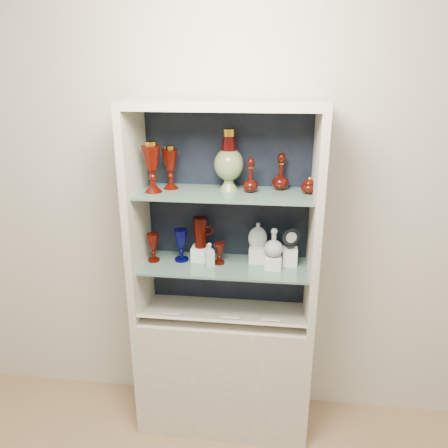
# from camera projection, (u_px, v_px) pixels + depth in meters

# --- Properties ---
(wall_back) EXTENTS (3.50, 0.02, 2.80)m
(wall_back) POSITION_uv_depth(u_px,v_px,m) (229.00, 195.00, 2.51)
(wall_back) COLOR beige
(wall_back) RESTS_ON ground
(cabinet_base) EXTENTS (1.00, 0.40, 0.75)m
(cabinet_base) POSITION_uv_depth(u_px,v_px,m) (224.00, 368.00, 2.65)
(cabinet_base) COLOR #B7AE9C
(cabinet_base) RESTS_ON ground
(cabinet_back_panel) EXTENTS (0.98, 0.02, 1.15)m
(cabinet_back_panel) POSITION_uv_depth(u_px,v_px,m) (228.00, 209.00, 2.51)
(cabinet_back_panel) COLOR black
(cabinet_back_panel) RESTS_ON cabinet_base
(cabinet_side_left) EXTENTS (0.04, 0.40, 1.15)m
(cabinet_side_left) POSITION_uv_depth(u_px,v_px,m) (137.00, 216.00, 2.39)
(cabinet_side_left) COLOR #B7AE9C
(cabinet_side_left) RESTS_ON cabinet_base
(cabinet_side_right) EXTENTS (0.04, 0.40, 1.15)m
(cabinet_side_right) POSITION_uv_depth(u_px,v_px,m) (315.00, 223.00, 2.28)
(cabinet_side_right) COLOR #B7AE9C
(cabinet_side_right) RESTS_ON cabinet_base
(cabinet_top_cap) EXTENTS (1.00, 0.40, 0.04)m
(cabinet_top_cap) POSITION_uv_depth(u_px,v_px,m) (224.00, 105.00, 2.14)
(cabinet_top_cap) COLOR #B7AE9C
(cabinet_top_cap) RESTS_ON cabinet_side_left
(shelf_lower) EXTENTS (0.92, 0.34, 0.01)m
(shelf_lower) POSITION_uv_depth(u_px,v_px,m) (224.00, 266.00, 2.44)
(shelf_lower) COLOR slate
(shelf_lower) RESTS_ON cabinet_side_left
(shelf_upper) EXTENTS (0.92, 0.34, 0.01)m
(shelf_upper) POSITION_uv_depth(u_px,v_px,m) (224.00, 194.00, 2.31)
(shelf_upper) COLOR slate
(shelf_upper) RESTS_ON cabinet_side_left
(label_ledge) EXTENTS (0.92, 0.17, 0.09)m
(label_ledge) POSITION_uv_depth(u_px,v_px,m) (222.00, 319.00, 2.41)
(label_ledge) COLOR #B7AE9C
(label_ledge) RESTS_ON cabinet_base
(label_card_0) EXTENTS (0.10, 0.06, 0.03)m
(label_card_0) POSITION_uv_depth(u_px,v_px,m) (271.00, 320.00, 2.37)
(label_card_0) COLOR white
(label_card_0) RESTS_ON label_ledge
(label_card_1) EXTENTS (0.10, 0.06, 0.03)m
(label_card_1) POSITION_uv_depth(u_px,v_px,m) (231.00, 317.00, 2.40)
(label_card_1) COLOR white
(label_card_1) RESTS_ON label_ledge
(label_card_2) EXTENTS (0.10, 0.06, 0.03)m
(label_card_2) POSITION_uv_depth(u_px,v_px,m) (172.00, 314.00, 2.44)
(label_card_2) COLOR white
(label_card_2) RESTS_ON label_ledge
(pedestal_lamp_left) EXTENTS (0.12, 0.12, 0.27)m
(pedestal_lamp_left) POSITION_uv_depth(u_px,v_px,m) (152.00, 167.00, 2.27)
(pedestal_lamp_left) COLOR #470A04
(pedestal_lamp_left) RESTS_ON shelf_upper
(pedestal_lamp_right) EXTENTS (0.11, 0.11, 0.23)m
(pedestal_lamp_right) POSITION_uv_depth(u_px,v_px,m) (170.00, 167.00, 2.34)
(pedestal_lamp_right) COLOR #470A04
(pedestal_lamp_right) RESTS_ON shelf_upper
(enamel_urn) EXTENTS (0.17, 0.17, 0.32)m
(enamel_urn) POSITION_uv_depth(u_px,v_px,m) (229.00, 160.00, 2.30)
(enamel_urn) COLOR #0F4D14
(enamel_urn) RESTS_ON shelf_upper
(ruby_decanter_a) EXTENTS (0.10, 0.10, 0.20)m
(ruby_decanter_a) POSITION_uv_depth(u_px,v_px,m) (251.00, 173.00, 2.28)
(ruby_decanter_a) COLOR #420C06
(ruby_decanter_a) RESTS_ON shelf_upper
(ruby_decanter_b) EXTENTS (0.09, 0.09, 0.21)m
(ruby_decanter_b) POSITION_uv_depth(u_px,v_px,m) (281.00, 170.00, 2.32)
(ruby_decanter_b) COLOR #420C06
(ruby_decanter_b) RESTS_ON shelf_upper
(lidded_bowl) EXTENTS (0.10, 0.10, 0.09)m
(lidded_bowl) POSITION_uv_depth(u_px,v_px,m) (309.00, 185.00, 2.27)
(lidded_bowl) COLOR #420C06
(lidded_bowl) RESTS_ON shelf_upper
(cobalt_goblet) EXTENTS (0.10, 0.10, 0.19)m
(cobalt_goblet) POSITION_uv_depth(u_px,v_px,m) (181.00, 245.00, 2.47)
(cobalt_goblet) COLOR #020145
(cobalt_goblet) RESTS_ON shelf_lower
(ruby_goblet_tall) EXTENTS (0.07, 0.07, 0.17)m
(ruby_goblet_tall) POSITION_uv_depth(u_px,v_px,m) (153.00, 247.00, 2.47)
(ruby_goblet_tall) COLOR #470A04
(ruby_goblet_tall) RESTS_ON shelf_lower
(ruby_goblet_small) EXTENTS (0.07, 0.07, 0.12)m
(ruby_goblet_small) POSITION_uv_depth(u_px,v_px,m) (219.00, 253.00, 2.44)
(ruby_goblet_small) COLOR #420C06
(ruby_goblet_small) RESTS_ON shelf_lower
(riser_ruby_pitcher) EXTENTS (0.10, 0.10, 0.08)m
(riser_ruby_pitcher) POSITION_uv_depth(u_px,v_px,m) (201.00, 253.00, 2.50)
(riser_ruby_pitcher) COLOR silver
(riser_ruby_pitcher) RESTS_ON shelf_lower
(ruby_pitcher) EXTENTS (0.15, 0.11, 0.17)m
(ruby_pitcher) POSITION_uv_depth(u_px,v_px,m) (200.00, 232.00, 2.46)
(ruby_pitcher) COLOR #470A04
(ruby_pitcher) RESTS_ON riser_ruby_pitcher
(clear_square_bottle) EXTENTS (0.06, 0.06, 0.14)m
(clear_square_bottle) POSITION_uv_depth(u_px,v_px,m) (210.00, 254.00, 2.42)
(clear_square_bottle) COLOR #A0ADBD
(clear_square_bottle) RESTS_ON shelf_lower
(riser_flat_flask) EXTENTS (0.09, 0.09, 0.09)m
(riser_flat_flask) POSITION_uv_depth(u_px,v_px,m) (257.00, 254.00, 2.47)
(riser_flat_flask) COLOR silver
(riser_flat_flask) RESTS_ON shelf_lower
(flat_flask) EXTENTS (0.11, 0.05, 0.15)m
(flat_flask) POSITION_uv_depth(u_px,v_px,m) (258.00, 235.00, 2.43)
(flat_flask) COLOR silver
(flat_flask) RESTS_ON riser_flat_flask
(riser_clear_round_decanter) EXTENTS (0.09, 0.09, 0.07)m
(riser_clear_round_decanter) POSITION_uv_depth(u_px,v_px,m) (273.00, 262.00, 2.39)
(riser_clear_round_decanter) COLOR silver
(riser_clear_round_decanter) RESTS_ON shelf_lower
(clear_round_decanter) EXTENTS (0.11, 0.11, 0.16)m
(clear_round_decanter) POSITION_uv_depth(u_px,v_px,m) (274.00, 243.00, 2.36)
(clear_round_decanter) COLOR #A0ADBD
(clear_round_decanter) RESTS_ON riser_clear_round_decanter
(riser_cameo_medallion) EXTENTS (0.08, 0.08, 0.10)m
(riser_cameo_medallion) POSITION_uv_depth(u_px,v_px,m) (290.00, 256.00, 2.43)
(riser_cameo_medallion) COLOR silver
(riser_cameo_medallion) RESTS_ON shelf_lower
(cameo_medallion) EXTENTS (0.11, 0.07, 0.12)m
(cameo_medallion) POSITION_uv_depth(u_px,v_px,m) (291.00, 238.00, 2.39)
(cameo_medallion) COLOR black
(cameo_medallion) RESTS_ON riser_cameo_medallion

